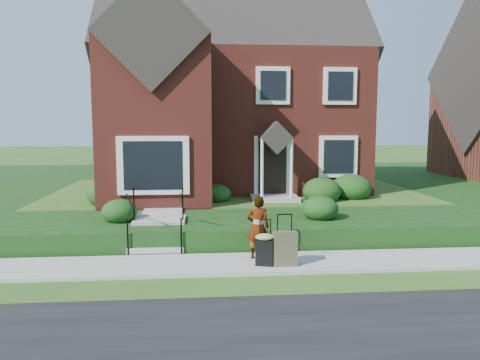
{
  "coord_description": "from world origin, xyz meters",
  "views": [
    {
      "loc": [
        -1.38,
        -10.5,
        3.27
      ],
      "look_at": [
        -0.3,
        2.0,
        1.76
      ],
      "focal_mm": 35.0,
      "sensor_mm": 36.0,
      "label": 1
    }
  ],
  "objects": [
    {
      "name": "suitcase_black",
      "position": [
        0.07,
        -0.29,
        0.49
      ],
      "size": [
        0.52,
        0.47,
        1.06
      ],
      "rotation": [
        0.0,
        0.0,
        -0.3
      ],
      "color": "black",
      "rests_on": "sidewalk"
    },
    {
      "name": "sidewalk",
      "position": [
        0.0,
        0.0,
        0.04
      ],
      "size": [
        60.0,
        1.6,
        0.08
      ],
      "primitive_type": "cube",
      "color": "#9E9B93",
      "rests_on": "ground"
    },
    {
      "name": "front_steps",
      "position": [
        -2.5,
        1.84,
        0.47
      ],
      "size": [
        1.4,
        2.02,
        1.5
      ],
      "color": "#9E9B93",
      "rests_on": "ground"
    },
    {
      "name": "walkway",
      "position": [
        -2.5,
        5.0,
        0.63
      ],
      "size": [
        1.2,
        6.0,
        0.06
      ],
      "primitive_type": "cube",
      "color": "#9E9B93",
      "rests_on": "terrace"
    },
    {
      "name": "woman",
      "position": [
        -0.02,
        0.28,
        0.84
      ],
      "size": [
        0.59,
        0.42,
        1.51
      ],
      "primitive_type": "imported",
      "rotation": [
        0.0,
        0.0,
        3.03
      ],
      "color": "#999999",
      "rests_on": "sidewalk"
    },
    {
      "name": "main_house",
      "position": [
        -0.21,
        9.61,
        5.26
      ],
      "size": [
        10.4,
        10.2,
        9.4
      ],
      "color": "maroon",
      "rests_on": "terrace"
    },
    {
      "name": "suitcase_olive",
      "position": [
        0.52,
        -0.32,
        0.47
      ],
      "size": [
        0.54,
        0.31,
        1.17
      ],
      "rotation": [
        0.0,
        0.0,
        -0.01
      ],
      "color": "#4D4933",
      "rests_on": "sidewalk"
    },
    {
      "name": "terrace",
      "position": [
        4.0,
        10.9,
        0.3
      ],
      "size": [
        44.0,
        20.0,
        0.6
      ],
      "primitive_type": "cube",
      "color": "black",
      "rests_on": "ground"
    },
    {
      "name": "ground",
      "position": [
        0.0,
        0.0,
        0.0
      ],
      "size": [
        120.0,
        120.0,
        0.0
      ],
      "primitive_type": "plane",
      "color": "#2D5119",
      "rests_on": "ground"
    },
    {
      "name": "foundation_shrubs",
      "position": [
        0.38,
        4.77,
        1.05
      ],
      "size": [
        9.85,
        4.57,
        0.99
      ],
      "color": "black",
      "rests_on": "terrace"
    }
  ]
}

